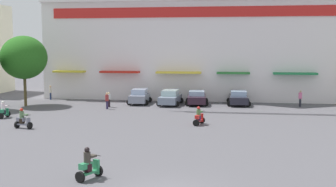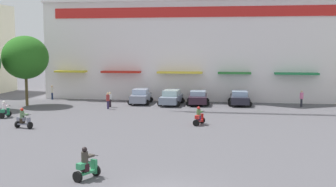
# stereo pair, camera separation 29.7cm
# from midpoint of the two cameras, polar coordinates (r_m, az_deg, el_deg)

# --- Properties ---
(ground_plane) EXTENTS (128.00, 128.00, 0.00)m
(ground_plane) POSITION_cam_midpoint_polar(r_m,az_deg,el_deg) (30.65, 3.06, -5.28)
(ground_plane) COLOR #545257
(colonial_building) EXTENTS (38.04, 19.33, 21.25)m
(colonial_building) POSITION_cam_midpoint_polar(r_m,az_deg,el_deg) (54.05, 5.44, 9.46)
(colonial_building) COLOR white
(colonial_building) RESTS_ON ground
(plaza_tree_0) EXTENTS (4.69, 4.82, 7.25)m
(plaza_tree_0) POSITION_cam_midpoint_polar(r_m,az_deg,el_deg) (46.01, -19.03, 4.61)
(plaza_tree_0) COLOR brown
(plaza_tree_0) RESTS_ON ground
(parked_car_0) EXTENTS (2.41, 3.91, 1.59)m
(parked_car_0) POSITION_cam_midpoint_polar(r_m,az_deg,el_deg) (45.45, -4.04, -0.41)
(parked_car_0) COLOR gray
(parked_car_0) RESTS_ON ground
(parked_car_1) EXTENTS (2.55, 4.54, 1.57)m
(parked_car_1) POSITION_cam_midpoint_polar(r_m,az_deg,el_deg) (44.56, 0.13, -0.54)
(parked_car_1) COLOR slate
(parked_car_1) RESTS_ON ground
(parked_car_2) EXTENTS (2.61, 4.01, 1.48)m
(parked_car_2) POSITION_cam_midpoint_polar(r_m,az_deg,el_deg) (44.71, 3.72, -0.57)
(parked_car_2) COLOR #2C1A26
(parked_car_2) RESTS_ON ground
(parked_car_3) EXTENTS (2.51, 4.09, 1.50)m
(parked_car_3) POSITION_cam_midpoint_polar(r_m,az_deg,el_deg) (45.01, 9.29, -0.59)
(parked_car_3) COLOR #22212C
(parked_car_3) RESTS_ON ground
(scooter_rider_1) EXTENTS (1.05, 1.43, 1.57)m
(scooter_rider_1) POSITION_cam_midpoint_polar(r_m,az_deg,el_deg) (20.43, -11.05, -9.57)
(scooter_rider_1) COLOR black
(scooter_rider_1) RESTS_ON ground
(scooter_rider_2) EXTENTS (1.38, 0.76, 1.56)m
(scooter_rider_2) POSITION_cam_midpoint_polar(r_m,az_deg,el_deg) (33.82, -19.21, -3.42)
(scooter_rider_2) COLOR black
(scooter_rider_2) RESTS_ON ground
(scooter_rider_3) EXTENTS (0.89, 1.57, 1.49)m
(scooter_rider_3) POSITION_cam_midpoint_polar(r_m,az_deg,el_deg) (33.50, 3.94, -3.20)
(scooter_rider_3) COLOR black
(scooter_rider_3) RESTS_ON ground
(scooter_rider_5) EXTENTS (0.55, 1.35, 1.50)m
(scooter_rider_5) POSITION_cam_midpoint_polar(r_m,az_deg,el_deg) (39.29, -21.46, -2.22)
(scooter_rider_5) COLOR black
(scooter_rider_5) RESTS_ON ground
(pedestrian_0) EXTENTS (0.50, 0.50, 1.55)m
(pedestrian_0) POSITION_cam_midpoint_polar(r_m,az_deg,el_deg) (43.33, -8.15, -0.69)
(pedestrian_0) COLOR black
(pedestrian_0) RESTS_ON ground
(pedestrian_1) EXTENTS (0.44, 0.44, 1.69)m
(pedestrian_1) POSITION_cam_midpoint_polar(r_m,az_deg,el_deg) (45.20, 17.23, -0.51)
(pedestrian_1) COLOR #23242E
(pedestrian_1) RESTS_ON ground
(pedestrian_2) EXTENTS (0.35, 0.35, 1.64)m
(pedestrian_2) POSITION_cam_midpoint_polar(r_m,az_deg,el_deg) (42.06, -8.43, -0.83)
(pedestrian_2) COLOR #2F264B
(pedestrian_2) RESTS_ON ground
(pedestrian_3) EXTENTS (0.35, 0.35, 1.65)m
(pedestrian_3) POSITION_cam_midpoint_polar(r_m,az_deg,el_deg) (50.69, -15.73, 0.27)
(pedestrian_3) COLOR #1B284D
(pedestrian_3) RESTS_ON ground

